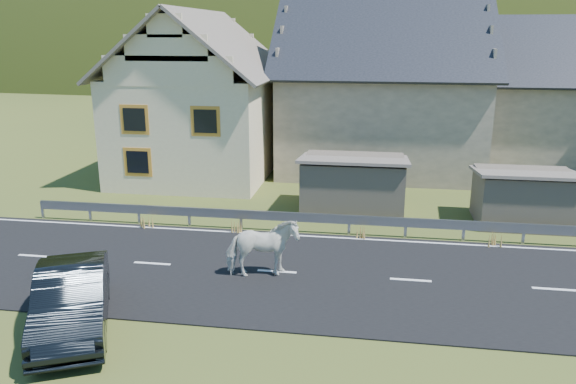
# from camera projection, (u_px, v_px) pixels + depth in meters

# --- Properties ---
(ground) EXTENTS (160.00, 160.00, 0.00)m
(ground) POSITION_uv_depth(u_px,v_px,m) (411.00, 281.00, 16.52)
(ground) COLOR #35431C
(ground) RESTS_ON ground
(road) EXTENTS (60.00, 7.00, 0.04)m
(road) POSITION_uv_depth(u_px,v_px,m) (411.00, 281.00, 16.52)
(road) COLOR black
(road) RESTS_ON ground
(lane_markings) EXTENTS (60.00, 6.60, 0.01)m
(lane_markings) POSITION_uv_depth(u_px,v_px,m) (411.00, 280.00, 16.51)
(lane_markings) COLOR silver
(lane_markings) RESTS_ON road
(guardrail) EXTENTS (28.10, 0.09, 0.75)m
(guardrail) POSITION_uv_depth(u_px,v_px,m) (406.00, 223.00, 19.86)
(guardrail) COLOR #93969B
(guardrail) RESTS_ON ground
(shed_left) EXTENTS (4.30, 3.30, 2.40)m
(shed_left) POSITION_uv_depth(u_px,v_px,m) (353.00, 185.00, 22.69)
(shed_left) COLOR #62574A
(shed_left) RESTS_ON ground
(shed_right) EXTENTS (3.80, 2.90, 2.20)m
(shed_right) POSITION_uv_depth(u_px,v_px,m) (524.00, 198.00, 21.28)
(shed_right) COLOR #62574A
(shed_right) RESTS_ON ground
(house_cream) EXTENTS (7.80, 9.80, 8.30)m
(house_cream) POSITION_uv_depth(u_px,v_px,m) (200.00, 88.00, 28.20)
(house_cream) COLOR beige
(house_cream) RESTS_ON ground
(house_stone_a) EXTENTS (10.80, 9.80, 8.90)m
(house_stone_a) POSITION_uv_depth(u_px,v_px,m) (381.00, 80.00, 29.64)
(house_stone_a) COLOR tan
(house_stone_a) RESTS_ON ground
(house_stone_b) EXTENTS (9.80, 8.80, 8.10)m
(house_stone_b) POSITION_uv_depth(u_px,v_px,m) (569.00, 87.00, 30.18)
(house_stone_b) COLOR tan
(house_stone_b) RESTS_ON ground
(mountain) EXTENTS (440.00, 280.00, 260.00)m
(mountain) POSITION_uv_depth(u_px,v_px,m) (394.00, 114.00, 192.28)
(mountain) COLOR #2E3D13
(mountain) RESTS_ON ground
(conifer_patch) EXTENTS (76.00, 50.00, 28.00)m
(conifer_patch) POSITION_uv_depth(u_px,v_px,m) (139.00, 37.00, 127.50)
(conifer_patch) COLOR black
(conifer_patch) RESTS_ON ground
(horse) EXTENTS (1.55, 2.31, 1.79)m
(horse) POSITION_uv_depth(u_px,v_px,m) (262.00, 248.00, 16.54)
(horse) COLOR silver
(horse) RESTS_ON road
(car) EXTENTS (3.42, 4.90, 1.53)m
(car) POSITION_uv_depth(u_px,v_px,m) (72.00, 299.00, 13.75)
(car) COLOR black
(car) RESTS_ON ground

